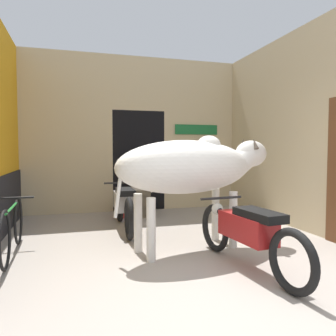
{
  "coord_description": "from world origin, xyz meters",
  "views": [
    {
      "loc": [
        -1.27,
        -2.67,
        1.33
      ],
      "look_at": [
        0.06,
        1.98,
        1.06
      ],
      "focal_mm": 35.0,
      "sensor_mm": 36.0,
      "label": 1
    }
  ],
  "objects_px": {
    "cow": "(193,167)",
    "shopkeeper_seated": "(142,186)",
    "plastic_stool": "(124,206)",
    "motorcycle_far": "(124,204)",
    "bicycle": "(12,228)",
    "motorcycle_near": "(247,232)"
  },
  "relations": [
    {
      "from": "motorcycle_far",
      "to": "bicycle",
      "type": "bearing_deg",
      "value": -148.67
    },
    {
      "from": "cow",
      "to": "shopkeeper_seated",
      "type": "relative_size",
      "value": 2.07
    },
    {
      "from": "motorcycle_far",
      "to": "motorcycle_near",
      "type": "bearing_deg",
      "value": -64.2
    },
    {
      "from": "plastic_stool",
      "to": "cow",
      "type": "bearing_deg",
      "value": -75.44
    },
    {
      "from": "cow",
      "to": "plastic_stool",
      "type": "xyz_separation_m",
      "value": [
        -0.6,
        2.31,
        -0.87
      ]
    },
    {
      "from": "cow",
      "to": "bicycle",
      "type": "distance_m",
      "value": 2.44
    },
    {
      "from": "motorcycle_far",
      "to": "plastic_stool",
      "type": "xyz_separation_m",
      "value": [
        0.14,
        1.01,
        -0.2
      ]
    },
    {
      "from": "cow",
      "to": "plastic_stool",
      "type": "bearing_deg",
      "value": 104.56
    },
    {
      "from": "shopkeeper_seated",
      "to": "cow",
      "type": "bearing_deg",
      "value": -84.09
    },
    {
      "from": "motorcycle_far",
      "to": "bicycle",
      "type": "height_order",
      "value": "motorcycle_far"
    },
    {
      "from": "motorcycle_near",
      "to": "shopkeeper_seated",
      "type": "distance_m",
      "value": 3.22
    },
    {
      "from": "cow",
      "to": "motorcycle_far",
      "type": "distance_m",
      "value": 1.64
    },
    {
      "from": "shopkeeper_seated",
      "to": "plastic_stool",
      "type": "bearing_deg",
      "value": 175.33
    },
    {
      "from": "bicycle",
      "to": "plastic_stool",
      "type": "xyz_separation_m",
      "value": [
        1.69,
        1.95,
        -0.12
      ]
    },
    {
      "from": "motorcycle_near",
      "to": "shopkeeper_seated",
      "type": "height_order",
      "value": "shopkeeper_seated"
    },
    {
      "from": "motorcycle_near",
      "to": "shopkeeper_seated",
      "type": "bearing_deg",
      "value": 99.87
    },
    {
      "from": "cow",
      "to": "bicycle",
      "type": "height_order",
      "value": "cow"
    },
    {
      "from": "shopkeeper_seated",
      "to": "plastic_stool",
      "type": "height_order",
      "value": "shopkeeper_seated"
    },
    {
      "from": "motorcycle_near",
      "to": "plastic_stool",
      "type": "height_order",
      "value": "motorcycle_near"
    },
    {
      "from": "shopkeeper_seated",
      "to": "plastic_stool",
      "type": "distance_m",
      "value": 0.53
    },
    {
      "from": "cow",
      "to": "bicycle",
      "type": "bearing_deg",
      "value": 171.0
    },
    {
      "from": "motorcycle_far",
      "to": "bicycle",
      "type": "xyz_separation_m",
      "value": [
        -1.54,
        -0.94,
        -0.08
      ]
    }
  ]
}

